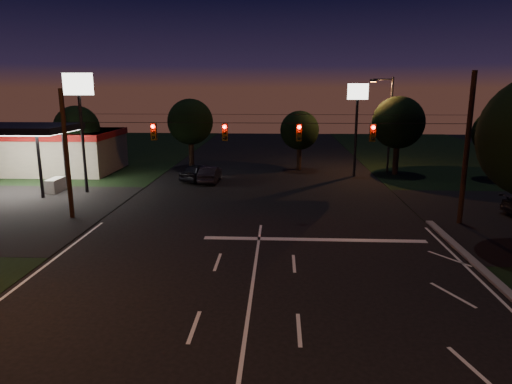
{
  "coord_description": "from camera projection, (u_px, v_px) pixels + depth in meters",
  "views": [
    {
      "loc": [
        1.07,
        -12.12,
        8.03
      ],
      "look_at": [
        -0.08,
        9.81,
        3.0
      ],
      "focal_mm": 32.0,
      "sensor_mm": 36.0,
      "label": 1
    }
  ],
  "objects": [
    {
      "name": "ground",
      "position": [
        241.0,
        363.0,
        13.65
      ],
      "size": [
        140.0,
        140.0,
        0.0
      ],
      "primitive_type": "plane",
      "color": "black",
      "rests_on": "ground"
    },
    {
      "name": "stop_bar",
      "position": [
        314.0,
        240.0,
        24.69
      ],
      "size": [
        12.0,
        0.5,
        0.01
      ],
      "primitive_type": "cube",
      "color": "silver",
      "rests_on": "ground"
    },
    {
      "name": "utility_pole_right",
      "position": [
        459.0,
        223.0,
        27.64
      ],
      "size": [
        0.3,
        0.3,
        9.0
      ],
      "primitive_type": "cylinder",
      "color": "black",
      "rests_on": "ground"
    },
    {
      "name": "utility_pole_left",
      "position": [
        72.0,
        218.0,
        28.86
      ],
      "size": [
        0.28,
        0.28,
        8.0
      ],
      "primitive_type": "cylinder",
      "color": "black",
      "rests_on": "ground"
    },
    {
      "name": "signal_span",
      "position": [
        262.0,
        131.0,
        26.98
      ],
      "size": [
        24.0,
        0.4,
        1.56
      ],
      "color": "black",
      "rests_on": "ground"
    },
    {
      "name": "gas_station",
      "position": [
        41.0,
        148.0,
        43.81
      ],
      "size": [
        14.2,
        16.1,
        5.25
      ],
      "color": "gray",
      "rests_on": "ground"
    },
    {
      "name": "pole_sign_left_near",
      "position": [
        80.0,
        102.0,
        34.22
      ],
      "size": [
        2.2,
        0.3,
        9.1
      ],
      "color": "black",
      "rests_on": "ground"
    },
    {
      "name": "pole_sign_right",
      "position": [
        357.0,
        108.0,
        41.05
      ],
      "size": [
        1.8,
        0.3,
        8.4
      ],
      "color": "black",
      "rests_on": "ground"
    },
    {
      "name": "street_light_right_far",
      "position": [
        388.0,
        118.0,
        43.05
      ],
      "size": [
        2.2,
        0.35,
        9.0
      ],
      "color": "black",
      "rests_on": "ground"
    },
    {
      "name": "tree_far_a",
      "position": [
        78.0,
        129.0,
        42.93
      ],
      "size": [
        4.2,
        4.2,
        6.42
      ],
      "color": "black",
      "rests_on": "ground"
    },
    {
      "name": "tree_far_b",
      "position": [
        191.0,
        122.0,
        46.24
      ],
      "size": [
        4.6,
        4.6,
        6.98
      ],
      "color": "black",
      "rests_on": "ground"
    },
    {
      "name": "tree_far_c",
      "position": [
        300.0,
        131.0,
        44.85
      ],
      "size": [
        3.8,
        3.8,
        5.86
      ],
      "color": "black",
      "rests_on": "ground"
    },
    {
      "name": "tree_far_d",
      "position": [
        398.0,
        123.0,
        42.26
      ],
      "size": [
        4.8,
        4.8,
        7.3
      ],
      "color": "black",
      "rests_on": "ground"
    },
    {
      "name": "tree_far_e",
      "position": [
        496.0,
        133.0,
        40.04
      ],
      "size": [
        4.0,
        4.0,
        6.18
      ],
      "color": "black",
      "rests_on": "ground"
    },
    {
      "name": "car_oncoming_a",
      "position": [
        199.0,
        172.0,
        40.35
      ],
      "size": [
        3.21,
        4.83,
        1.53
      ],
      "primitive_type": "imported",
      "rotation": [
        0.0,
        0.0,
        2.8
      ],
      "color": "black",
      "rests_on": "ground"
    },
    {
      "name": "car_oncoming_b",
      "position": [
        210.0,
        174.0,
        39.65
      ],
      "size": [
        1.59,
        4.2,
        1.37
      ],
      "primitive_type": "imported",
      "rotation": [
        0.0,
        0.0,
        3.11
      ],
      "color": "black",
      "rests_on": "ground"
    }
  ]
}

